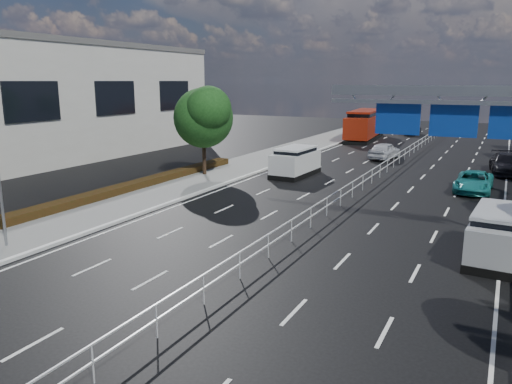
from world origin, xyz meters
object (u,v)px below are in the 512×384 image
at_px(near_car_dark, 412,130).
at_px(parked_car_dark, 507,164).
at_px(near_car_silver, 385,151).
at_px(white_minivan, 296,162).
at_px(red_bus, 365,124).
at_px(parked_car_teal, 474,182).
at_px(overhead_gantry, 472,115).
at_px(silver_minivan, 500,235).

height_order(near_car_dark, parked_car_dark, parked_car_dark).
distance_m(near_car_silver, parked_car_dark, 10.55).
bearing_deg(white_minivan, red_bus, 95.79).
xyz_separation_m(red_bus, parked_car_dark, (15.80, -17.70, -1.08)).
bearing_deg(parked_car_teal, white_minivan, -179.06).
xyz_separation_m(overhead_gantry, white_minivan, (-12.64, 11.10, -4.54)).
distance_m(silver_minivan, parked_car_dark, 21.15).
height_order(white_minivan, parked_car_teal, white_minivan).
bearing_deg(near_car_silver, parked_car_dark, 169.70).
distance_m(white_minivan, red_bus, 25.87).
relative_size(white_minivan, silver_minivan, 1.00).
distance_m(red_bus, parked_car_teal, 29.37).
bearing_deg(overhead_gantry, parked_car_dark, 85.36).
relative_size(near_car_silver, parked_car_dark, 0.84).
bearing_deg(red_bus, parked_car_teal, -65.97).
height_order(near_car_silver, near_car_dark, near_car_silver).
distance_m(near_car_silver, silver_minivan, 26.35).
bearing_deg(red_bus, near_car_silver, -72.86).
bearing_deg(parked_car_dark, near_car_silver, 155.86).
bearing_deg(near_car_dark, parked_car_teal, 109.70).
relative_size(overhead_gantry, near_car_silver, 2.26).
relative_size(overhead_gantry, parked_car_dark, 1.91).
xyz_separation_m(near_car_dark, silver_minivan, (11.53, -47.07, 0.32)).
xyz_separation_m(overhead_gantry, parked_car_teal, (-0.24, 11.11, -4.95)).
distance_m(silver_minivan, parked_car_teal, 13.19).
bearing_deg(near_car_dark, silver_minivan, 107.50).
xyz_separation_m(silver_minivan, parked_car_teal, (-1.80, 13.06, -0.35)).
bearing_deg(overhead_gantry, parked_car_teal, 91.24).
height_order(overhead_gantry, near_car_dark, overhead_gantry).
bearing_deg(near_car_dark, white_minivan, 89.24).
xyz_separation_m(white_minivan, red_bus, (-1.60, 25.80, 0.79)).
bearing_deg(silver_minivan, white_minivan, 141.25).
distance_m(overhead_gantry, near_car_silver, 24.44).
xyz_separation_m(red_bus, near_car_silver, (5.74, -14.50, -1.09)).
xyz_separation_m(white_minivan, parked_car_teal, (12.40, 0.01, -0.41)).
relative_size(white_minivan, red_bus, 0.42).
height_order(red_bus, near_car_silver, red_bus).
height_order(silver_minivan, parked_car_teal, silver_minivan).
height_order(red_bus, parked_car_teal, red_bus).
relative_size(near_car_dark, parked_car_teal, 0.88).
bearing_deg(parked_car_dark, silver_minivan, -96.50).
relative_size(overhead_gantry, near_car_dark, 2.47).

